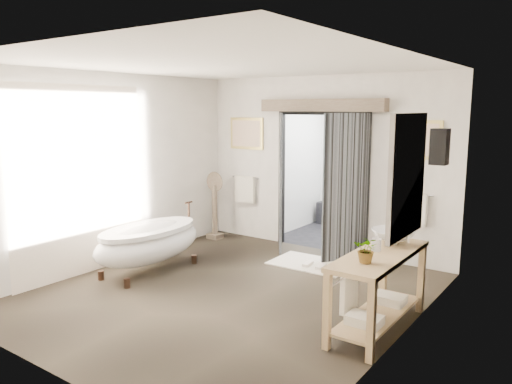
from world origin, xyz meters
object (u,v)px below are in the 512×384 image
rug (311,263)px  clawfoot_tub (149,242)px  basin (393,237)px  vanity (376,284)px

rug → clawfoot_tub: bearing=-136.3°
clawfoot_tub → rug: size_ratio=1.55×
clawfoot_tub → basin: basin is taller
clawfoot_tub → rug: clawfoot_tub is taller
rug → basin: basin is taller
vanity → rug: bearing=136.4°
vanity → rug: size_ratio=1.33×
clawfoot_tub → basin: 3.53m
basin → clawfoot_tub: bearing=-158.2°
clawfoot_tub → rug: 2.48m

